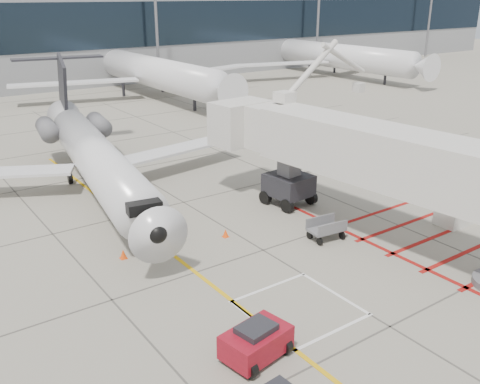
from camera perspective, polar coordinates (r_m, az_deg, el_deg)
ground_plane at (r=24.22m, az=8.35°, el=-9.63°), size 260.00×260.00×0.00m
regional_jet at (r=32.28m, az=-14.45°, el=4.92°), size 27.18×32.08×7.54m
jet_bridge at (r=27.75m, az=14.60°, el=2.74°), size 11.16×20.43×7.85m
pushback_tug at (r=19.31m, az=1.73°, el=-15.59°), size 2.60×1.87×1.39m
baggage_cart at (r=28.13m, az=9.19°, el=-3.90°), size 1.96×1.36×1.16m
ground_power_unit at (r=31.89m, az=22.20°, el=-1.58°), size 2.34×1.39×1.83m
cone_nose at (r=26.56m, az=-12.35°, el=-6.48°), size 0.34×0.34×0.47m
cone_side at (r=28.17m, az=-1.55°, el=-4.40°), size 0.32×0.32×0.44m
terminal_building at (r=88.60m, az=-19.79°, el=16.03°), size 180.00×28.00×14.00m
terminal_glass_band at (r=75.18m, az=-16.70°, el=16.54°), size 180.00×0.10×6.00m
bg_aircraft_c at (r=67.95m, az=-9.83°, el=14.57°), size 32.61×36.23×10.87m
bg_aircraft_d at (r=86.03m, az=9.79°, el=15.75°), size 32.59×36.22×10.86m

